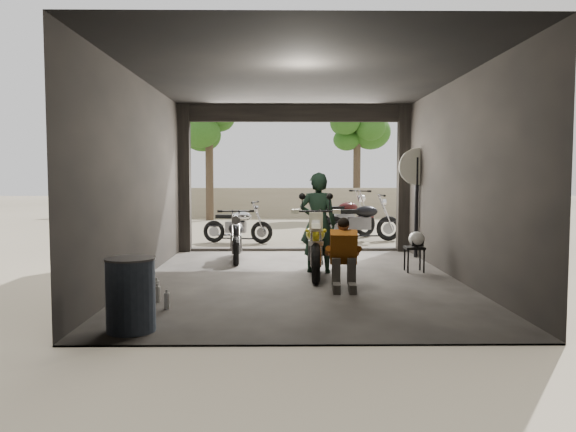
{
  "coord_description": "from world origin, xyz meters",
  "views": [
    {
      "loc": [
        -0.29,
        -8.85,
        1.65
      ],
      "look_at": [
        -0.17,
        0.6,
        0.99
      ],
      "focal_mm": 35.0,
      "sensor_mm": 36.0,
      "label": 1
    }
  ],
  "objects_px": {
    "outside_bike_c": "(361,218)",
    "mechanic": "(344,256)",
    "outside_bike_b": "(344,214)",
    "left_bike": "(236,235)",
    "helmet": "(417,239)",
    "rider": "(318,223)",
    "stool": "(414,251)",
    "main_bike": "(315,242)",
    "outside_bike_a": "(238,222)",
    "oil_drum": "(131,296)",
    "sign_post": "(417,185)"
  },
  "relations": [
    {
      "from": "outside_bike_a",
      "to": "oil_drum",
      "type": "relative_size",
      "value": 1.95
    },
    {
      "from": "outside_bike_a",
      "to": "stool",
      "type": "xyz_separation_m",
      "value": [
        3.37,
        -4.39,
        -0.14
      ]
    },
    {
      "from": "left_bike",
      "to": "outside_bike_c",
      "type": "distance_m",
      "value": 4.55
    },
    {
      "from": "main_bike",
      "to": "outside_bike_b",
      "type": "bearing_deg",
      "value": 81.69
    },
    {
      "from": "rider",
      "to": "outside_bike_c",
      "type": "bearing_deg",
      "value": -95.73
    },
    {
      "from": "main_bike",
      "to": "outside_bike_c",
      "type": "xyz_separation_m",
      "value": [
        1.51,
        5.2,
        0.02
      ]
    },
    {
      "from": "left_bike",
      "to": "mechanic",
      "type": "distance_m",
      "value": 3.39
    },
    {
      "from": "left_bike",
      "to": "outside_bike_a",
      "type": "xyz_separation_m",
      "value": [
        -0.2,
        3.05,
        0.01
      ]
    },
    {
      "from": "left_bike",
      "to": "rider",
      "type": "bearing_deg",
      "value": -46.88
    },
    {
      "from": "outside_bike_b",
      "to": "outside_bike_c",
      "type": "relative_size",
      "value": 1.08
    },
    {
      "from": "left_bike",
      "to": "mechanic",
      "type": "xyz_separation_m",
      "value": [
        1.78,
        -2.89,
        -0.01
      ]
    },
    {
      "from": "left_bike",
      "to": "outside_bike_b",
      "type": "xyz_separation_m",
      "value": [
        2.56,
        4.02,
        0.13
      ]
    },
    {
      "from": "outside_bike_a",
      "to": "outside_bike_b",
      "type": "relative_size",
      "value": 0.81
    },
    {
      "from": "outside_bike_c",
      "to": "stool",
      "type": "xyz_separation_m",
      "value": [
        0.22,
        -4.8,
        -0.22
      ]
    },
    {
      "from": "left_bike",
      "to": "helmet",
      "type": "relative_size",
      "value": 5.25
    },
    {
      "from": "outside_bike_a",
      "to": "outside_bike_b",
      "type": "bearing_deg",
      "value": -60.16
    },
    {
      "from": "helmet",
      "to": "mechanic",
      "type": "bearing_deg",
      "value": -133.71
    },
    {
      "from": "outside_bike_b",
      "to": "left_bike",
      "type": "bearing_deg",
      "value": 113.78
    },
    {
      "from": "main_bike",
      "to": "outside_bike_a",
      "type": "relative_size",
      "value": 1.13
    },
    {
      "from": "main_bike",
      "to": "outside_bike_b",
      "type": "relative_size",
      "value": 0.91
    },
    {
      "from": "stool",
      "to": "sign_post",
      "type": "bearing_deg",
      "value": 75.49
    },
    {
      "from": "outside_bike_a",
      "to": "oil_drum",
      "type": "bearing_deg",
      "value": -172.95
    },
    {
      "from": "helmet",
      "to": "oil_drum",
      "type": "distance_m",
      "value": 5.36
    },
    {
      "from": "outside_bike_a",
      "to": "stool",
      "type": "height_order",
      "value": "outside_bike_a"
    },
    {
      "from": "outside_bike_c",
      "to": "sign_post",
      "type": "bearing_deg",
      "value": -168.81
    },
    {
      "from": "outside_bike_a",
      "to": "rider",
      "type": "xyz_separation_m",
      "value": [
        1.71,
        -4.42,
        0.34
      ]
    },
    {
      "from": "main_bike",
      "to": "left_bike",
      "type": "height_order",
      "value": "main_bike"
    },
    {
      "from": "rider",
      "to": "sign_post",
      "type": "bearing_deg",
      "value": -129.49
    },
    {
      "from": "main_bike",
      "to": "outside_bike_b",
      "type": "distance_m",
      "value": 5.86
    },
    {
      "from": "rider",
      "to": "helmet",
      "type": "distance_m",
      "value": 1.72
    },
    {
      "from": "mechanic",
      "to": "outside_bike_c",
      "type": "bearing_deg",
      "value": 82.86
    },
    {
      "from": "stool",
      "to": "main_bike",
      "type": "bearing_deg",
      "value": -167.0
    },
    {
      "from": "main_bike",
      "to": "left_bike",
      "type": "distance_m",
      "value": 2.26
    },
    {
      "from": "outside_bike_c",
      "to": "outside_bike_a",
      "type": "bearing_deg",
      "value": 96.47
    },
    {
      "from": "main_bike",
      "to": "mechanic",
      "type": "bearing_deg",
      "value": -70.78
    },
    {
      "from": "mechanic",
      "to": "main_bike",
      "type": "bearing_deg",
      "value": 109.77
    },
    {
      "from": "left_bike",
      "to": "sign_post",
      "type": "xyz_separation_m",
      "value": [
        3.61,
        0.38,
        0.97
      ]
    },
    {
      "from": "left_bike",
      "to": "outside_bike_a",
      "type": "relative_size",
      "value": 0.99
    },
    {
      "from": "stool",
      "to": "left_bike",
      "type": "bearing_deg",
      "value": 157.11
    },
    {
      "from": "mechanic",
      "to": "sign_post",
      "type": "relative_size",
      "value": 0.46
    },
    {
      "from": "outside_bike_b",
      "to": "rider",
      "type": "bearing_deg",
      "value": 135.24
    },
    {
      "from": "helmet",
      "to": "sign_post",
      "type": "relative_size",
      "value": 0.13
    },
    {
      "from": "mechanic",
      "to": "helmet",
      "type": "xyz_separation_m",
      "value": [
        1.42,
        1.54,
        0.08
      ]
    },
    {
      "from": "outside_bike_c",
      "to": "mechanic",
      "type": "xyz_separation_m",
      "value": [
        -1.16,
        -6.35,
        -0.09
      ]
    },
    {
      "from": "outside_bike_a",
      "to": "left_bike",
      "type": "bearing_deg",
      "value": -165.58
    },
    {
      "from": "left_bike",
      "to": "outside_bike_b",
      "type": "height_order",
      "value": "outside_bike_b"
    },
    {
      "from": "helmet",
      "to": "rider",
      "type": "bearing_deg",
      "value": 179.56
    },
    {
      "from": "rider",
      "to": "helmet",
      "type": "xyz_separation_m",
      "value": [
        1.69,
        0.02,
        -0.28
      ]
    },
    {
      "from": "outside_bike_c",
      "to": "mechanic",
      "type": "distance_m",
      "value": 6.46
    },
    {
      "from": "main_bike",
      "to": "helmet",
      "type": "xyz_separation_m",
      "value": [
        1.76,
        0.39,
        0.0
      ]
    }
  ]
}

